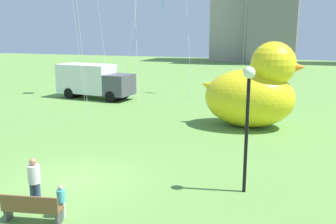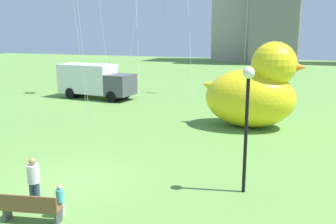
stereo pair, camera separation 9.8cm
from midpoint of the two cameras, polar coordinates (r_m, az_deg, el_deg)
ground_plane at (r=14.53m, az=-13.66°, el=-10.26°), size 140.00×140.00×0.00m
park_bench at (r=11.76m, az=-20.22°, el=-13.68°), size 1.80×0.81×0.90m
person_adult at (r=12.66m, az=-19.79°, el=-9.77°), size 0.39×0.39×1.60m
person_child at (r=11.80m, az=-16.04°, el=-12.82°), size 0.25×0.25×1.02m
giant_inflatable_duck at (r=22.11m, az=13.21°, el=3.14°), size 6.02×3.86×4.99m
lamppost at (r=12.57m, az=12.35°, el=1.27°), size 0.40×0.40×4.37m
box_truck at (r=31.93m, az=-11.13°, el=4.70°), size 6.77×2.86×2.85m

